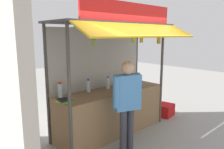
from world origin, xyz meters
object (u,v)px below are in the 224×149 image
Objects in this scene: banana_bunch_inner_left at (133,40)px; water_bottle_back_left at (132,80)px; banana_bunch_rightmost at (141,39)px; plastic_crate at (164,110)px; water_bottle_rear_center at (108,83)px; magazine_stack_mid_left at (135,86)px; vendor_person at (127,98)px; water_bottle_front_left at (118,84)px; magazine_stack_center at (64,101)px; water_bottle_far_right at (88,86)px; water_bottle_left at (60,90)px; banana_bunch_leftmost at (159,40)px; banana_bunch_inner_right at (93,42)px.

water_bottle_back_left is at bearing 42.82° from banana_bunch_inner_left.
banana_bunch_rightmost is 0.60× the size of plastic_crate.
water_bottle_rear_center is 0.86× the size of magazine_stack_mid_left.
magazine_stack_mid_left is 1.16m from banana_bunch_inner_left.
plastic_crate is (2.03, 0.58, -0.86)m from vendor_person.
magazine_stack_mid_left is (0.51, -0.35, -0.08)m from water_bottle_rear_center.
water_bottle_front_left is at bearing 110.81° from banana_bunch_rightmost.
water_bottle_far_right is at bearing 21.86° from magazine_stack_center.
water_bottle_front_left is 0.87× the size of banana_bunch_inner_left.
magazine_stack_center is 0.61× the size of plastic_crate.
water_bottle_left is 1.71m from banana_bunch_inner_left.
water_bottle_far_right is 1.00× the size of water_bottle_rear_center.
vendor_person is at bearing -157.54° from banana_bunch_rightmost.
water_bottle_left is at bearing 153.17° from banana_bunch_rightmost.
magazine_stack_center is 1.12m from vendor_person.
magazine_stack_mid_left is (1.63, -0.45, -0.09)m from water_bottle_left.
water_bottle_left is 0.36m from magazine_stack_center.
plastic_crate is (0.74, 0.29, -1.86)m from banana_bunch_leftmost.
banana_bunch_leftmost is (0.84, -0.00, -0.02)m from banana_bunch_inner_left.
banana_bunch_rightmost is at bearing 0.04° from banana_bunch_inner_right.
water_bottle_far_right is at bearing 159.32° from water_bottle_front_left.
banana_bunch_rightmost is 1.22m from banana_bunch_inner_right.
banana_bunch_rightmost is at bearing -62.18° from water_bottle_rear_center.
water_bottle_far_right is at bearing 171.95° from water_bottle_rear_center.
banana_bunch_rightmost reaches higher than water_bottle_rear_center.
magazine_stack_center is (-0.75, -0.30, -0.10)m from water_bottle_far_right.
water_bottle_back_left is 0.88× the size of water_bottle_rear_center.
water_bottle_front_left is at bearing 82.30° from banana_bunch_inner_left.
water_bottle_far_right is 1.08m from magazine_stack_mid_left.
water_bottle_rear_center is 0.17× the size of vendor_person.
banana_bunch_inner_left reaches higher than water_bottle_back_left.
banana_bunch_rightmost is at bearing -14.89° from magazine_stack_center.
water_bottle_back_left is 0.69m from water_bottle_rear_center.
magazine_stack_center is 1.02× the size of banana_bunch_inner_left.
water_bottle_rear_center is 1.21m from banana_bunch_rightmost.
magazine_stack_mid_left is 1.20× the size of banana_bunch_rightmost.
magazine_stack_mid_left is 0.72× the size of plastic_crate.
banana_bunch_inner_left is (-0.24, 0.00, -0.01)m from banana_bunch_rightmost.
water_bottle_far_right is 0.81m from magazine_stack_center.
plastic_crate is at bearing -0.45° from magazine_stack_mid_left.
vendor_person is (0.77, -1.03, -0.08)m from water_bottle_left.
banana_bunch_inner_left is at bearing -169.76° from plastic_crate.
banana_bunch_inner_left is at bearing -17.40° from magazine_stack_center.
water_bottle_rear_center is (1.12, -0.09, -0.01)m from water_bottle_left.
magazine_stack_center is at bearing 175.98° from magazine_stack_mid_left.
water_bottle_back_left is 1.17m from banana_bunch_rightmost.
water_bottle_rear_center is 1.01m from vendor_person.
magazine_stack_center is 1.01× the size of banana_bunch_rightmost.
banana_bunch_inner_right is 0.17× the size of vendor_person.
water_bottle_left is at bearing 177.87° from water_bottle_far_right.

